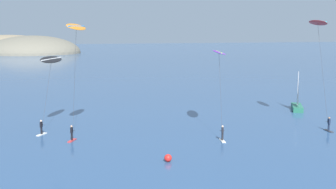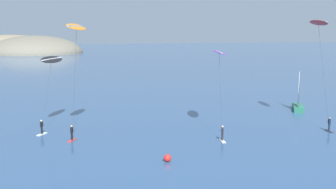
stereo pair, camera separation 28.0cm
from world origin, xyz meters
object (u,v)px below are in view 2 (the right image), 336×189
(sailboat_near, at_px, (298,105))
(kitesurfer_purple, at_px, (219,59))
(kitesurfer_orange, at_px, (76,36))
(kitesurfer_black, at_px, (51,65))
(kitesurfer_red, at_px, (319,33))
(marker_buoy, at_px, (167,158))

(sailboat_near, distance_m, kitesurfer_purple, 20.65)
(kitesurfer_orange, distance_m, kitesurfer_black, 6.33)
(kitesurfer_black, bearing_deg, sailboat_near, 6.74)
(kitesurfer_purple, relative_size, kitesurfer_black, 1.09)
(kitesurfer_red, relative_size, kitesurfer_black, 1.49)
(marker_buoy, bearing_deg, kitesurfer_black, 124.33)
(kitesurfer_purple, distance_m, kitesurfer_black, 19.88)
(kitesurfer_red, relative_size, kitesurfer_purple, 1.37)
(kitesurfer_orange, bearing_deg, kitesurfer_red, -0.89)
(sailboat_near, height_order, kitesurfer_black, kitesurfer_black)
(kitesurfer_purple, height_order, kitesurfer_black, kitesurfer_purple)
(kitesurfer_red, distance_m, kitesurfer_orange, 29.28)
(kitesurfer_purple, relative_size, kitesurfer_orange, 0.76)
(kitesurfer_red, distance_m, kitesurfer_purple, 13.72)
(marker_buoy, bearing_deg, kitesurfer_purple, 49.26)
(sailboat_near, relative_size, kitesurfer_black, 0.66)
(kitesurfer_orange, bearing_deg, sailboat_near, 14.84)
(sailboat_near, distance_m, kitesurfer_orange, 34.76)
(sailboat_near, relative_size, kitesurfer_red, 0.44)
(kitesurfer_red, height_order, kitesurfer_orange, kitesurfer_red)
(kitesurfer_black, bearing_deg, kitesurfer_orange, -55.49)
(kitesurfer_black, relative_size, marker_buoy, 12.55)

